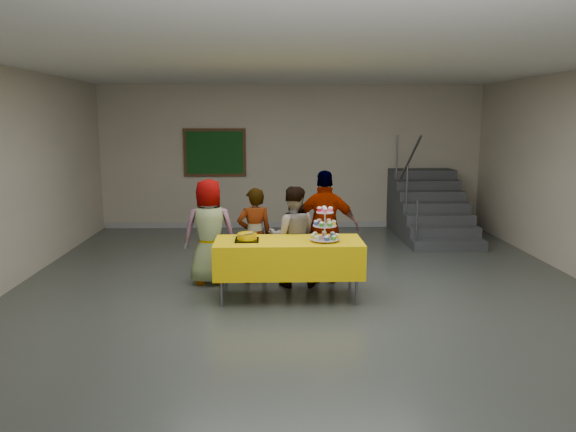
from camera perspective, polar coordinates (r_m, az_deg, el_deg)
name	(u,v)px	position (r m, az deg, el deg)	size (l,w,h in m)	color
room_shell	(307,133)	(6.87, 1.99, 8.45)	(10.00, 10.04, 3.02)	#4C514C
bake_table	(289,257)	(7.20, 0.05, -4.15)	(1.88, 0.78, 0.77)	#595960
cupcake_stand	(325,228)	(7.09, 3.75, -1.21)	(0.38, 0.38, 0.44)	silver
bear_cake	(247,236)	(7.14, -4.19, -2.05)	(0.32, 0.36, 0.12)	black
schoolchild_a	(209,232)	(7.91, -7.98, -1.58)	(0.73, 0.47, 1.48)	slate
schoolchild_b	(255,235)	(7.91, -3.40, -1.99)	(0.49, 0.32, 1.36)	slate
schoolchild_c	(293,237)	(7.73, 0.47, -2.10)	(0.68, 0.53, 1.39)	slate
schoolchild_d	(325,227)	(7.90, 3.82, -1.13)	(0.93, 0.39, 1.59)	slate
staircase	(428,210)	(11.55, 14.02, 0.55)	(1.30, 2.40, 2.04)	#424447
noticeboard	(215,153)	(11.88, -7.45, 6.40)	(1.30, 0.05, 1.00)	#472B16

